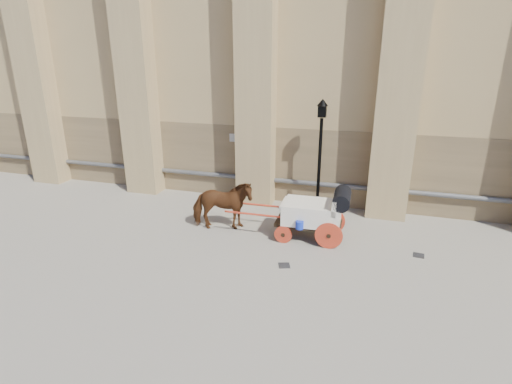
% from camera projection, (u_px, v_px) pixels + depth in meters
% --- Properties ---
extents(ground, '(90.00, 90.00, 0.00)m').
position_uv_depth(ground, '(254.00, 244.00, 12.68)').
color(ground, gray).
rests_on(ground, ground).
extents(horse, '(2.24, 1.47, 1.74)m').
position_uv_depth(horse, '(222.00, 205.00, 13.43)').
color(horse, '#573115').
rests_on(horse, ground).
extents(carriage, '(3.99, 1.44, 1.74)m').
position_uv_depth(carriage, '(316.00, 212.00, 12.72)').
color(carriage, black).
rests_on(carriage, ground).
extents(street_lamp, '(0.40, 0.40, 4.23)m').
position_uv_depth(street_lamp, '(320.00, 155.00, 14.34)').
color(street_lamp, black).
rests_on(street_lamp, ground).
extents(drain_grate_near, '(0.40, 0.40, 0.01)m').
position_uv_depth(drain_grate_near, '(284.00, 265.00, 11.37)').
color(drain_grate_near, black).
rests_on(drain_grate_near, ground).
extents(drain_grate_far, '(0.35, 0.35, 0.01)m').
position_uv_depth(drain_grate_far, '(419.00, 255.00, 11.93)').
color(drain_grate_far, black).
rests_on(drain_grate_far, ground).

